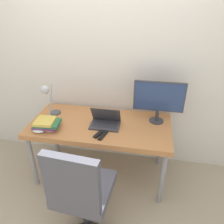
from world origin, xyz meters
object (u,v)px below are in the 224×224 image
(desk_lamp, at_px, (48,96))
(book_stack, at_px, (46,124))
(laptop, at_px, (105,122))
(office_chair, at_px, (80,189))
(monitor, at_px, (159,99))
(game_controller, at_px, (39,130))

(desk_lamp, bearing_deg, book_stack, -77.65)
(laptop, relative_size, office_chair, 0.31)
(laptop, relative_size, book_stack, 1.12)
(monitor, height_order, desk_lamp, monitor)
(monitor, bearing_deg, game_controller, -159.78)
(office_chair, bearing_deg, desk_lamp, 126.36)
(book_stack, bearing_deg, desk_lamp, 102.35)
(office_chair, height_order, book_stack, office_chair)
(desk_lamp, height_order, office_chair, desk_lamp)
(monitor, relative_size, desk_lamp, 1.29)
(monitor, distance_m, game_controller, 1.31)
(monitor, bearing_deg, laptop, -161.04)
(laptop, relative_size, monitor, 0.59)
(monitor, xyz_separation_m, game_controller, (-1.20, -0.44, -0.26))
(desk_lamp, height_order, book_stack, desk_lamp)
(laptop, bearing_deg, office_chair, -93.74)
(monitor, height_order, book_stack, monitor)
(book_stack, xyz_separation_m, game_controller, (-0.06, -0.08, -0.04))
(office_chair, bearing_deg, book_stack, 132.57)
(laptop, xyz_separation_m, game_controller, (-0.65, -0.25, -0.02))
(desk_lamp, bearing_deg, laptop, -2.87)
(desk_lamp, distance_m, book_stack, 0.31)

